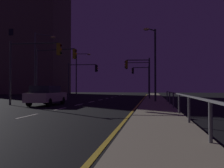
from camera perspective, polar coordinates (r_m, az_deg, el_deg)
ground_plane at (r=19.84m, az=-7.78°, el=-5.05°), size 112.00×112.00×0.00m
sidewalk_right at (r=18.89m, az=10.88°, el=-5.03°), size 2.36×77.00×0.14m
lane_markings_center at (r=23.19m, az=-5.13°, el=-4.46°), size 0.14×50.00×0.01m
lane_edge_line at (r=23.91m, az=7.26°, el=-4.36°), size 0.14×53.00×0.01m
car at (r=19.29m, az=-16.03°, el=-2.69°), size 1.95×4.45×1.57m
traffic_light_far_right at (r=27.50m, az=6.59°, el=3.44°), size 3.03×0.62×4.87m
traffic_light_mid_right at (r=19.70m, az=-19.20°, el=5.90°), size 4.46×0.48×5.28m
traffic_light_far_left at (r=37.29m, az=7.28°, el=2.23°), size 2.86×0.58×4.86m
traffic_light_near_left at (r=23.98m, az=-14.41°, el=5.08°), size 4.63×0.75×5.54m
traffic_light_mid_left at (r=36.32m, az=6.70°, el=3.14°), size 3.87×0.47×5.55m
traffic_light_near_right at (r=31.67m, az=-7.53°, el=2.71°), size 4.21×0.47×4.88m
street_lamp_mid_block at (r=22.06m, az=10.36°, el=6.52°), size 1.18×1.40×6.89m
street_lamp_across_street at (r=37.56m, az=-8.31°, el=3.46°), size 2.42×0.52×7.14m
street_lamp_median at (r=25.22m, az=-17.88°, el=5.77°), size 1.73×1.63×7.21m
barrier_fence at (r=10.24m, az=17.38°, el=-3.82°), size 0.09×21.69×0.98m
building_distant at (r=63.20m, az=-22.95°, el=9.73°), size 25.16×11.21×26.25m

